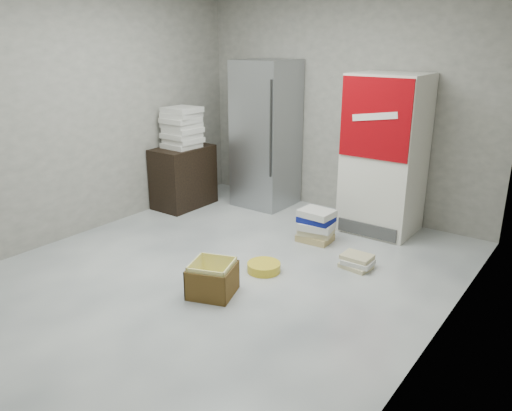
{
  "coord_description": "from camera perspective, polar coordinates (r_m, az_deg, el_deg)",
  "views": [
    {
      "loc": [
        2.85,
        -3.2,
        2.16
      ],
      "look_at": [
        -0.01,
        0.7,
        0.53
      ],
      "focal_mm": 35.0,
      "sensor_mm": 36.0,
      "label": 1
    }
  ],
  "objects": [
    {
      "name": "phonebook_stack_main",
      "position": [
        5.57,
        6.9,
        -2.29
      ],
      "size": [
        0.43,
        0.37,
        0.37
      ],
      "rotation": [
        0.0,
        0.0,
        0.1
      ],
      "color": "tan",
      "rests_on": "ground"
    },
    {
      "name": "wood_shelf",
      "position": [
        6.72,
        -8.29,
        3.26
      ],
      "size": [
        0.5,
        0.8,
        0.8
      ],
      "primitive_type": "cube",
      "color": "black",
      "rests_on": "ground"
    },
    {
      "name": "coke_cooler",
      "position": [
        5.86,
        14.5,
        5.66
      ],
      "size": [
        0.8,
        0.73,
        1.8
      ],
      "color": "silver",
      "rests_on": "ground"
    },
    {
      "name": "supply_box_stack",
      "position": [
        6.58,
        -8.47,
        8.81
      ],
      "size": [
        0.44,
        0.44,
        0.52
      ],
      "color": "silver",
      "rests_on": "wood_shelf"
    },
    {
      "name": "steel_fridge",
      "position": [
        6.63,
        1.17,
        8.11
      ],
      "size": [
        0.7,
        0.72,
        1.9
      ],
      "color": "#ADAFB5",
      "rests_on": "ground"
    },
    {
      "name": "phonebook_stack_side",
      "position": [
        5.04,
        11.47,
        -6.31
      ],
      "size": [
        0.32,
        0.27,
        0.13
      ],
      "rotation": [
        0.0,
        0.0,
        0.0
      ],
      "color": "#C3B789",
      "rests_on": "ground"
    },
    {
      "name": "room_shell",
      "position": [
        4.3,
        -5.55,
        13.73
      ],
      "size": [
        4.04,
        5.04,
        2.82
      ],
      "color": "#9E998F",
      "rests_on": "ground"
    },
    {
      "name": "bucket_lid",
      "position": [
        4.88,
        0.9,
        -7.06
      ],
      "size": [
        0.42,
        0.42,
        0.09
      ],
      "primitive_type": "cylinder",
      "rotation": [
        0.0,
        0.0,
        -0.35
      ],
      "color": "gold",
      "rests_on": "ground"
    },
    {
      "name": "cardboard_box",
      "position": [
        4.46,
        -5.0,
        -8.58
      ],
      "size": [
        0.48,
        0.48,
        0.31
      ],
      "rotation": [
        0.0,
        0.0,
        0.34
      ],
      "color": "yellow",
      "rests_on": "ground"
    },
    {
      "name": "ground",
      "position": [
        4.8,
        -4.88,
        -8.19
      ],
      "size": [
        5.0,
        5.0,
        0.0
      ],
      "primitive_type": "plane",
      "color": "silver",
      "rests_on": "ground"
    }
  ]
}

